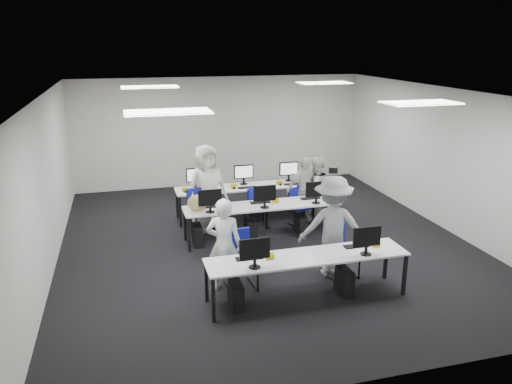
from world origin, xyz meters
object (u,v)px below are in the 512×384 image
object	(u,v)px
desk_mid	(262,207)
chair_1	(341,261)
chair_2	(202,221)
chair_5	(208,218)
chair_6	(257,212)
photographer	(332,226)
student_2	(207,188)
student_1	(316,189)
student_0	(224,245)
chair_0	(241,270)
chair_3	(257,216)
student_3	(304,190)
desk_front	(307,259)
chair_4	(301,214)
chair_7	(305,208)

from	to	relation	value
desk_mid	chair_1	size ratio (longest dim) A/B	3.49
chair_2	chair_5	world-z (taller)	chair_2
chair_2	chair_6	size ratio (longest dim) A/B	1.04
photographer	student_2	bearing A→B (deg)	-44.96
desk_mid	student_1	size ratio (longest dim) A/B	2.15
desk_mid	student_0	xyz separation A→B (m)	(-1.19, -1.98, 0.11)
chair_0	chair_2	world-z (taller)	chair_2
chair_1	student_1	world-z (taller)	student_1
chair_3	chair_6	distance (m)	0.10
chair_0	chair_2	distance (m)	2.49
chair_0	student_1	size ratio (longest dim) A/B	0.65
desk_mid	student_3	distance (m)	1.38
desk_front	student_0	distance (m)	1.35
desk_mid	chair_3	distance (m)	0.80
chair_0	chair_4	xyz separation A→B (m)	(1.95, 2.47, -0.04)
desk_front	chair_0	distance (m)	1.19
chair_0	chair_4	size ratio (longest dim) A/B	1.15
desk_front	desk_mid	world-z (taller)	same
chair_5	student_1	xyz separation A→B (m)	(2.45, -0.04, 0.46)
chair_5	student_0	bearing A→B (deg)	-89.37
chair_2	chair_5	size ratio (longest dim) A/B	1.10
chair_7	desk_mid	bearing A→B (deg)	-125.29
student_0	photographer	bearing A→B (deg)	-157.25
chair_7	student_1	distance (m)	0.51
desk_mid	chair_1	bearing A→B (deg)	-67.65
chair_6	chair_7	distance (m)	1.16
chair_3	chair_4	size ratio (longest dim) A/B	0.98
chair_3	chair_2	bearing A→B (deg)	-166.15
chair_0	student_1	xyz separation A→B (m)	(2.36, 2.65, 0.44)
chair_5	student_1	size ratio (longest dim) A/B	0.60
desk_mid	student_0	size ratio (longest dim) A/B	2.03
desk_mid	student_1	bearing A→B (deg)	25.97
chair_1	student_0	size ratio (longest dim) A/B	0.58
chair_6	chair_4	bearing A→B (deg)	-13.06
student_1	student_3	bearing A→B (deg)	-15.94
student_0	photographer	world-z (taller)	photographer
chair_2	student_1	size ratio (longest dim) A/B	0.66
student_1	student_3	distance (m)	0.27
chair_1	student_1	xyz separation A→B (m)	(0.60, 2.75, 0.45)
chair_0	chair_1	world-z (taller)	chair_0
chair_3	student_1	world-z (taller)	student_1
desk_front	chair_3	size ratio (longest dim) A/B	3.95
desk_mid	student_0	world-z (taller)	student_0
chair_0	chair_7	distance (m)	3.51
student_3	chair_5	bearing A→B (deg)	167.92
chair_1	chair_0	bearing A→B (deg)	159.57
desk_mid	chair_7	bearing A→B (deg)	32.74
desk_front	chair_2	world-z (taller)	chair_2
chair_7	chair_3	bearing A→B (deg)	-151.84
chair_4	chair_1	bearing A→B (deg)	-115.68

